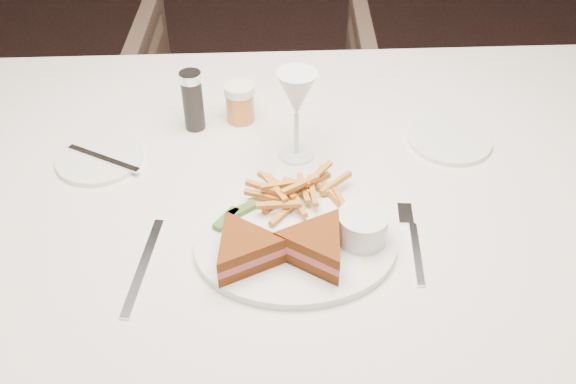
# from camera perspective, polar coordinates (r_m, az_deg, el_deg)

# --- Properties ---
(ground) EXTENTS (5.00, 5.00, 0.00)m
(ground) POSITION_cam_1_polar(r_m,az_deg,el_deg) (1.86, 1.19, -12.24)
(ground) COLOR black
(ground) RESTS_ON ground
(table) EXTENTS (1.56, 1.04, 0.75)m
(table) POSITION_cam_1_polar(r_m,az_deg,el_deg) (1.39, -0.09, -12.00)
(table) COLOR silver
(table) RESTS_ON ground
(chair_far) EXTENTS (0.73, 0.69, 0.73)m
(chair_far) POSITION_cam_1_polar(r_m,az_deg,el_deg) (2.01, -2.98, 6.75)
(chair_far) COLOR #4E3B30
(chair_far) RESTS_ON ground
(table_setting) EXTENTS (0.82, 0.58, 0.18)m
(table_setting) POSITION_cam_1_polar(r_m,az_deg,el_deg) (1.07, -0.01, -0.07)
(table_setting) COLOR white
(table_setting) RESTS_ON table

